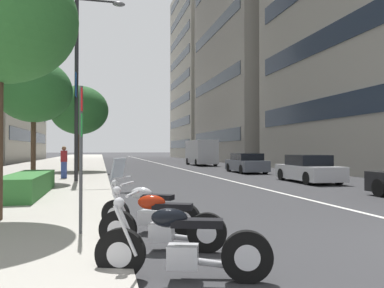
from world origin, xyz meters
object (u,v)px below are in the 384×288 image
at_px(car_lead_in_lane, 308,170).
at_px(street_lamp_with_banners, 83,72).
at_px(motorcycle_nearest_camera, 181,247).
at_px(parking_sign_by_curb, 81,141).
at_px(motorcycle_by_sign_pole, 160,225).
at_px(car_approaching_light, 246,163).
at_px(pedestrian_on_plaza, 64,162).
at_px(motorcycle_mid_row, 147,210).
at_px(delivery_van_ahead, 201,152).
at_px(street_tree_mid_sidewalk, 79,110).
at_px(street_tree_near_plaza_corner, 34,91).

height_order(car_lead_in_lane, street_lamp_with_banners, street_lamp_with_banners).
bearing_deg(motorcycle_nearest_camera, parking_sign_by_curb, -42.37).
distance_m(motorcycle_by_sign_pole, car_lead_in_lane, 14.25).
relative_size(car_lead_in_lane, car_approaching_light, 0.99).
distance_m(motorcycle_nearest_camera, motorcycle_by_sign_pole, 1.46).
distance_m(parking_sign_by_curb, pedestrian_on_plaza, 13.76).
bearing_deg(car_approaching_light, parking_sign_by_curb, 151.63).
distance_m(motorcycle_nearest_camera, motorcycle_mid_row, 2.87).
height_order(motorcycle_by_sign_pole, delivery_van_ahead, delivery_van_ahead).
distance_m(motorcycle_by_sign_pole, pedestrian_on_plaza, 14.82).
relative_size(car_approaching_light, street_tree_mid_sidewalk, 0.73).
bearing_deg(pedestrian_on_plaza, car_approaching_light, -153.18).
relative_size(car_approaching_light, parking_sign_by_curb, 1.66).
bearing_deg(car_lead_in_lane, parking_sign_by_curb, 136.29).
bearing_deg(motorcycle_mid_row, street_lamp_with_banners, -47.70).
height_order(motorcycle_nearest_camera, street_tree_near_plaza_corner, street_tree_near_plaza_corner).
relative_size(street_lamp_with_banners, street_tree_mid_sidewalk, 1.47).
bearing_deg(street_lamp_with_banners, street_tree_mid_sidewalk, 4.17).
relative_size(motorcycle_mid_row, street_lamp_with_banners, 0.21).
height_order(delivery_van_ahead, street_lamp_with_banners, street_lamp_with_banners).
xyz_separation_m(street_lamp_with_banners, street_tree_near_plaza_corner, (-0.35, 2.15, -1.01)).
xyz_separation_m(motorcycle_nearest_camera, street_lamp_with_banners, (14.01, 1.78, 4.89)).
bearing_deg(delivery_van_ahead, motorcycle_by_sign_pole, 163.67).
bearing_deg(motorcycle_nearest_camera, street_tree_near_plaza_corner, -55.46).
height_order(delivery_van_ahead, street_tree_mid_sidewalk, street_tree_mid_sidewalk).
relative_size(motorcycle_nearest_camera, parking_sign_by_curb, 0.82).
relative_size(car_lead_in_lane, street_tree_near_plaza_corner, 0.76).
relative_size(motorcycle_nearest_camera, car_lead_in_lane, 0.50).
xyz_separation_m(street_tree_near_plaza_corner, pedestrian_on_plaza, (2.34, -1.11, -3.30)).
bearing_deg(car_approaching_light, car_lead_in_lane, -177.64).
bearing_deg(car_lead_in_lane, street_tree_near_plaza_corner, 86.77).
height_order(motorcycle_mid_row, pedestrian_on_plaza, pedestrian_on_plaza).
bearing_deg(motorcycle_nearest_camera, motorcycle_by_sign_pole, -70.18).
bearing_deg(street_tree_near_plaza_corner, pedestrian_on_plaza, -25.37).
relative_size(motorcycle_nearest_camera, street_lamp_with_banners, 0.25).
relative_size(delivery_van_ahead, pedestrian_on_plaza, 3.37).
height_order(car_lead_in_lane, car_approaching_light, car_approaching_light).
xyz_separation_m(motorcycle_mid_row, street_tree_mid_sidewalk, (20.06, 2.36, 3.94)).
height_order(motorcycle_by_sign_pole, street_tree_near_plaza_corner, street_tree_near_plaza_corner).
xyz_separation_m(car_approaching_light, pedestrian_on_plaza, (-4.34, 11.79, 0.33)).
bearing_deg(street_tree_near_plaza_corner, parking_sign_by_curb, -166.97).
relative_size(motorcycle_by_sign_pole, delivery_van_ahead, 0.36).
bearing_deg(street_tree_near_plaza_corner, car_approaching_light, -62.63).
height_order(delivery_van_ahead, street_tree_near_plaza_corner, street_tree_near_plaza_corner).
relative_size(delivery_van_ahead, parking_sign_by_curb, 2.13).
bearing_deg(street_tree_mid_sidewalk, street_lamp_with_banners, -175.83).
height_order(car_approaching_light, delivery_van_ahead, delivery_van_ahead).
height_order(motorcycle_by_sign_pole, car_lead_in_lane, car_lead_in_lane).
bearing_deg(motorcycle_by_sign_pole, car_lead_in_lane, -107.12).
distance_m(street_lamp_with_banners, pedestrian_on_plaza, 4.87).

